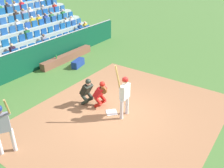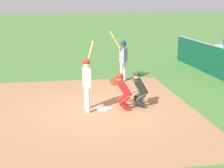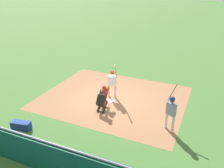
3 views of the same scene
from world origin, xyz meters
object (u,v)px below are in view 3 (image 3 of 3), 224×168
Objects in this scene: catcher_crouching at (104,95)px; on_deck_batter at (171,109)px; equipment_duffel_bag at (21,125)px; water_bottle_on_bench at (11,136)px; home_plate_marker at (110,101)px; batter_at_plate at (112,81)px; home_plate_umpire at (101,100)px.

catcher_crouching is 0.55× the size of on_deck_batter.
equipment_duffel_bag is 7.28m from on_deck_batter.
equipment_duffel_bag is 0.42× the size of on_deck_batter.
water_bottle_on_bench is 1.31m from equipment_duffel_bag.
home_plate_marker is 5.93m from water_bottle_on_bench.
home_plate_umpire is (0.12, -1.79, -0.41)m from batter_at_plate.
on_deck_batter is at bearing 33.05° from water_bottle_on_bench.
equipment_duffel_bag is (-0.58, 1.13, -0.34)m from water_bottle_on_bench.
batter_at_plate is 5.67m from equipment_duffel_bag.
equipment_duffel_bag is at bearing 117.37° from water_bottle_on_bench.
on_deck_batter is (3.92, -0.88, 0.44)m from catcher_crouching.
home_plate_umpire reaches higher than water_bottle_on_bench.
home_plate_marker is 0.35× the size of home_plate_umpire.
equipment_duffel_bag is at bearing -133.05° from home_plate_umpire.
home_plate_umpire reaches higher than catcher_crouching.
batter_at_plate reaches higher than water_bottle_on_bench.
batter_at_plate is 1.24m from catcher_crouching.
batter_at_plate is 1.81× the size of catcher_crouching.
equipment_duffel_bag is (-2.85, -4.33, 0.19)m from home_plate_marker.
home_plate_umpire is at bearing 34.98° from equipment_duffel_bag.
on_deck_batter is (3.77, -0.26, 0.45)m from home_plate_umpire.
home_plate_umpire is at bearing -88.46° from home_plate_marker.
home_plate_marker is 1.41m from home_plate_umpire.
home_plate_umpire is 3.81m from on_deck_batter.
on_deck_batter is at bearing -27.76° from batter_at_plate.
batter_at_plate is at bearing 88.63° from catcher_crouching.
home_plate_marker is 0.19× the size of on_deck_batter.
home_plate_marker is 0.19× the size of batter_at_plate.
on_deck_batter reaches higher than catcher_crouching.
batter_at_plate is 6.40m from water_bottle_on_bench.
water_bottle_on_bench reaches higher than home_plate_marker.
home_plate_marker is 1.99× the size of water_bottle_on_bench.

